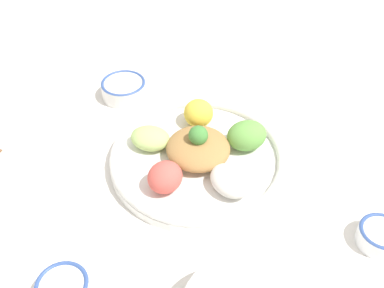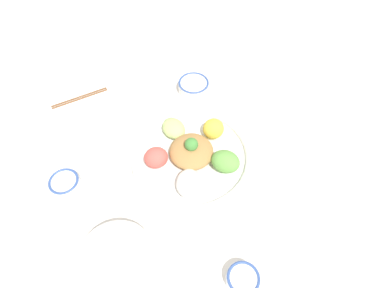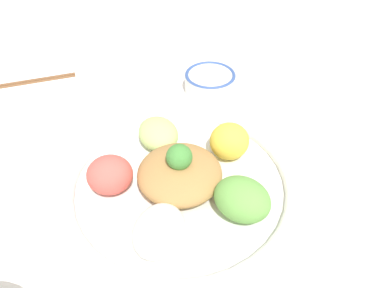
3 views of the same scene
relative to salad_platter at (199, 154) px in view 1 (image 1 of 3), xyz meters
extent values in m
plane|color=white|center=(-0.03, -0.02, -0.03)|extent=(2.40, 2.40, 0.00)
cylinder|color=white|center=(0.00, 0.00, -0.02)|extent=(0.37, 0.37, 0.02)
torus|color=white|center=(0.00, 0.00, 0.00)|extent=(0.37, 0.37, 0.02)
ellipsoid|color=white|center=(-0.11, -0.01, 0.02)|extent=(0.10, 0.08, 0.04)
ellipsoid|color=#6BAD4C|center=(-0.02, -0.10, 0.03)|extent=(0.08, 0.10, 0.06)
ellipsoid|color=yellow|center=(0.09, -0.05, 0.02)|extent=(0.09, 0.09, 0.06)
ellipsoid|color=#B7DB7A|center=(0.08, 0.07, 0.01)|extent=(0.11, 0.11, 0.04)
ellipsoid|color=#E55B51|center=(-0.04, 0.10, 0.02)|extent=(0.09, 0.09, 0.06)
ellipsoid|color=#AD7F47|center=(0.00, 0.00, 0.02)|extent=(0.13, 0.13, 0.05)
sphere|color=#478E3D|center=(0.00, 0.00, 0.05)|extent=(0.04, 0.04, 0.04)
cylinder|color=white|center=(0.30, 0.05, -0.01)|extent=(0.11, 0.11, 0.04)
torus|color=#38569E|center=(0.30, 0.05, 0.01)|extent=(0.11, 0.11, 0.01)
cylinder|color=#DBB251|center=(0.30, 0.05, 0.01)|extent=(0.09, 0.09, 0.00)
cylinder|color=white|center=(-0.33, -0.19, -0.01)|extent=(0.08, 0.08, 0.03)
torus|color=#38569E|center=(-0.33, -0.19, 0.01)|extent=(0.08, 0.08, 0.01)
cylinder|color=#DBB251|center=(-0.33, -0.19, 0.00)|extent=(0.07, 0.07, 0.00)
torus|color=#38569E|center=(-0.17, 0.34, 0.01)|extent=(0.09, 0.09, 0.01)
cylinder|color=#DBB251|center=(-0.17, 0.34, 0.01)|extent=(0.07, 0.07, 0.00)
cube|color=silver|center=(0.44, -0.03, -0.02)|extent=(0.06, 0.08, 0.01)
ellipsoid|color=silver|center=(0.41, -0.08, -0.02)|extent=(0.05, 0.05, 0.01)
camera|label=1|loc=(-0.58, 0.33, 0.66)|focal=42.00mm
camera|label=2|loc=(-0.53, -0.10, 0.82)|focal=30.00mm
camera|label=3|loc=(-0.37, -0.16, 0.45)|focal=35.00mm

